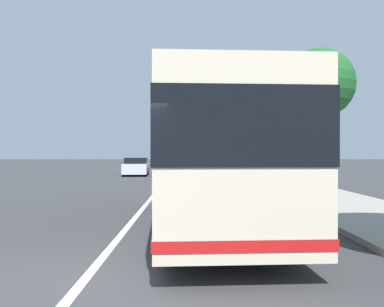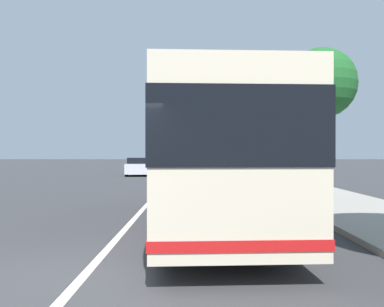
{
  "view_description": "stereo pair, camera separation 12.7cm",
  "coord_description": "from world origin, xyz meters",
  "px_view_note": "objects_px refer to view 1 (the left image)",
  "views": [
    {
      "loc": [
        -6.26,
        -1.52,
        1.85
      ],
      "look_at": [
        5.5,
        -1.61,
        1.82
      ],
      "focal_mm": 39.67,
      "sensor_mm": 36.0,
      "label": 1
    },
    {
      "loc": [
        -6.26,
        -1.64,
        1.85
      ],
      "look_at": [
        5.5,
        -1.61,
        1.82
      ],
      "focal_mm": 39.67,
      "sensor_mm": 36.0,
      "label": 2
    }
  ],
  "objects_px": {
    "coach_bus": "(207,153)",
    "roadside_tree_mid_block": "(319,85)",
    "car_far_distant": "(202,167)",
    "car_behind_bus": "(136,167)",
    "car_ahead_same_lane": "(163,162)",
    "car_side_street": "(195,164)"
  },
  "relations": [
    {
      "from": "roadside_tree_mid_block",
      "to": "car_far_distant",
      "type": "bearing_deg",
      "value": 12.67
    },
    {
      "from": "car_side_street",
      "to": "car_behind_bus",
      "type": "bearing_deg",
      "value": 143.35
    },
    {
      "from": "car_far_distant",
      "to": "car_ahead_same_lane",
      "type": "height_order",
      "value": "car_far_distant"
    },
    {
      "from": "car_far_distant",
      "to": "coach_bus",
      "type": "bearing_deg",
      "value": 174.99
    },
    {
      "from": "car_far_distant",
      "to": "car_side_street",
      "type": "distance_m",
      "value": 7.75
    },
    {
      "from": "coach_bus",
      "to": "car_behind_bus",
      "type": "relative_size",
      "value": 2.54
    },
    {
      "from": "car_behind_bus",
      "to": "car_ahead_same_lane",
      "type": "bearing_deg",
      "value": 173.65
    },
    {
      "from": "car_ahead_same_lane",
      "to": "roadside_tree_mid_block",
      "type": "bearing_deg",
      "value": 16.52
    },
    {
      "from": "car_far_distant",
      "to": "car_behind_bus",
      "type": "distance_m",
      "value": 5.3
    },
    {
      "from": "coach_bus",
      "to": "car_far_distant",
      "type": "xyz_separation_m",
      "value": [
        22.97,
        -0.61,
        -1.13
      ]
    },
    {
      "from": "coach_bus",
      "to": "car_ahead_same_lane",
      "type": "relative_size",
      "value": 2.54
    },
    {
      "from": "car_behind_bus",
      "to": "car_ahead_same_lane",
      "type": "relative_size",
      "value": 1.0
    },
    {
      "from": "car_side_street",
      "to": "car_ahead_same_lane",
      "type": "xyz_separation_m",
      "value": [
        9.76,
        3.69,
        0.01
      ]
    },
    {
      "from": "car_side_street",
      "to": "coach_bus",
      "type": "bearing_deg",
      "value": 175.28
    },
    {
      "from": "car_side_street",
      "to": "car_far_distant",
      "type": "bearing_deg",
      "value": 179.01
    },
    {
      "from": "coach_bus",
      "to": "roadside_tree_mid_block",
      "type": "height_order",
      "value": "roadside_tree_mid_block"
    },
    {
      "from": "coach_bus",
      "to": "car_ahead_same_lane",
      "type": "distance_m",
      "value": 40.63
    },
    {
      "from": "coach_bus",
      "to": "car_behind_bus",
      "type": "bearing_deg",
      "value": 8.26
    },
    {
      "from": "car_far_distant",
      "to": "car_ahead_same_lane",
      "type": "xyz_separation_m",
      "value": [
        17.49,
        4.16,
        -0.02
      ]
    },
    {
      "from": "car_behind_bus",
      "to": "car_far_distant",
      "type": "bearing_deg",
      "value": 86.69
    },
    {
      "from": "coach_bus",
      "to": "car_ahead_same_lane",
      "type": "xyz_separation_m",
      "value": [
        40.46,
        3.55,
        -1.15
      ]
    },
    {
      "from": "car_far_distant",
      "to": "roadside_tree_mid_block",
      "type": "bearing_deg",
      "value": -170.82
    }
  ]
}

